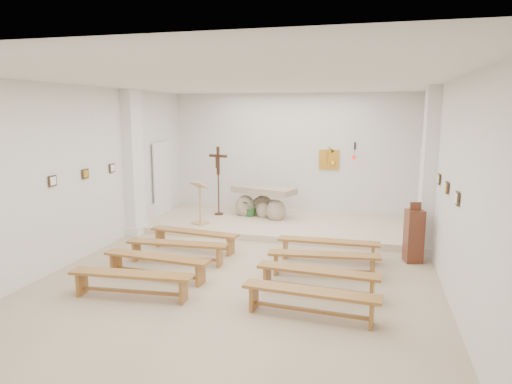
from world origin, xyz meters
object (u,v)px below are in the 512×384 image
(bench_right_second, at_px, (324,259))
(bench_left_fourth, at_px, (131,279))
(bench_left_second, at_px, (177,247))
(bench_right_third, at_px, (318,276))
(bench_right_front, at_px, (328,245))
(donation_pedestal, at_px, (414,236))
(bench_left_front, at_px, (194,236))
(lectern, at_px, (200,203))
(bench_left_third, at_px, (157,262))
(altar, at_px, (263,204))
(bench_right_fourth, at_px, (311,297))
(crucifix_stand, at_px, (218,176))

(bench_right_second, xyz_separation_m, bench_left_fourth, (-2.90, -1.79, 0.00))
(bench_left_second, distance_m, bench_right_third, 3.03)
(bench_right_front, xyz_separation_m, bench_right_second, (0.00, -0.89, 0.00))
(donation_pedestal, xyz_separation_m, bench_left_front, (-4.55, -0.36, -0.22))
(lectern, distance_m, bench_left_fourth, 4.39)
(bench_left_third, bearing_deg, altar, 85.13)
(bench_right_fourth, bearing_deg, bench_right_third, 94.69)
(bench_left_third, bearing_deg, bench_left_front, 95.37)
(bench_left_second, bearing_deg, altar, 74.63)
(lectern, distance_m, donation_pedestal, 5.23)
(bench_left_third, xyz_separation_m, bench_right_fourth, (2.90, -0.89, 0.00))
(lectern, height_order, bench_right_front, lectern)
(bench_left_second, xyz_separation_m, bench_right_third, (2.90, -0.89, 0.00))
(donation_pedestal, bearing_deg, bench_right_third, -142.27)
(lectern, height_order, bench_left_second, lectern)
(altar, distance_m, bench_left_front, 3.02)
(lectern, bearing_deg, donation_pedestal, 6.80)
(bench_right_second, bearing_deg, bench_left_third, -169.14)
(altar, relative_size, lectern, 1.68)
(bench_left_second, bearing_deg, bench_right_second, -2.78)
(bench_right_fourth, bearing_deg, bench_right_second, 94.69)
(altar, xyz_separation_m, bench_right_front, (2.05, -2.89, -0.17))
(bench_left_third, distance_m, bench_right_third, 2.90)
(bench_right_fourth, bearing_deg, bench_left_second, 153.03)
(donation_pedestal, relative_size, bench_left_front, 0.60)
(altar, distance_m, bench_left_second, 3.88)
(bench_left_front, relative_size, bench_right_front, 1.01)
(altar, bearing_deg, bench_right_fourth, -50.52)
(altar, xyz_separation_m, bench_left_fourth, (-0.85, -5.57, -0.17))
(lectern, bearing_deg, bench_right_third, -24.09)
(altar, bearing_deg, bench_left_second, -83.32)
(bench_left_third, height_order, bench_right_fourth, same)
(bench_right_third, bearing_deg, bench_right_front, 95.07)
(bench_right_fourth, bearing_deg, altar, 114.90)
(crucifix_stand, height_order, bench_left_second, crucifix_stand)
(bench_left_front, bearing_deg, bench_left_second, -82.13)
(altar, height_order, bench_left_second, altar)
(lectern, relative_size, bench_right_third, 0.54)
(bench_left_front, distance_m, bench_left_second, 0.89)
(bench_left_second, height_order, bench_left_fourth, same)
(bench_right_front, height_order, bench_left_fourth, same)
(altar, height_order, lectern, lectern)
(bench_left_front, distance_m, bench_right_third, 3.40)
(bench_left_second, bearing_deg, bench_left_third, -92.78)
(bench_left_front, height_order, bench_right_fourth, same)
(lectern, bearing_deg, bench_left_fourth, -62.01)
(bench_right_second, height_order, bench_left_fourth, same)
(donation_pedestal, distance_m, bench_left_front, 4.57)
(bench_right_front, height_order, bench_right_second, same)
(altar, distance_m, bench_right_third, 5.11)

